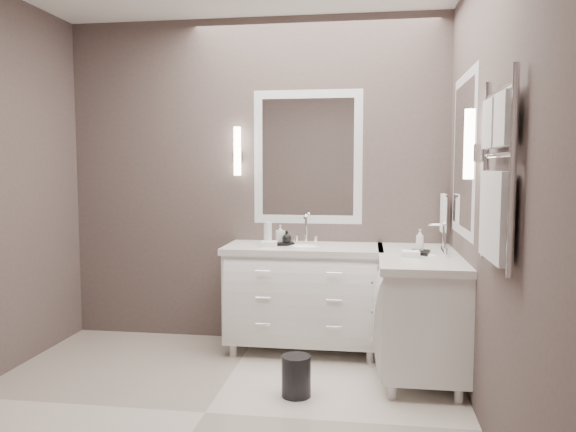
# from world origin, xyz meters

# --- Properties ---
(floor) EXTENTS (3.20, 3.00, 0.01)m
(floor) POSITION_xyz_m (0.00, 0.00, -0.01)
(floor) COLOR beige
(floor) RESTS_ON ground
(wall_back) EXTENTS (3.20, 0.01, 2.70)m
(wall_back) POSITION_xyz_m (0.00, 1.50, 1.35)
(wall_back) COLOR #4C3F3C
(wall_back) RESTS_ON floor
(wall_front) EXTENTS (3.20, 0.01, 2.70)m
(wall_front) POSITION_xyz_m (0.00, -1.50, 1.35)
(wall_front) COLOR #4C3F3C
(wall_front) RESTS_ON floor
(wall_right) EXTENTS (0.01, 3.00, 2.70)m
(wall_right) POSITION_xyz_m (1.60, 0.00, 1.35)
(wall_right) COLOR #4C3F3C
(wall_right) RESTS_ON floor
(vanity_back) EXTENTS (1.24, 0.59, 0.97)m
(vanity_back) POSITION_xyz_m (0.45, 1.23, 0.49)
(vanity_back) COLOR white
(vanity_back) RESTS_ON floor
(vanity_right) EXTENTS (0.59, 1.24, 0.97)m
(vanity_right) POSITION_xyz_m (1.33, 0.90, 0.49)
(vanity_right) COLOR white
(vanity_right) RESTS_ON floor
(mirror_back) EXTENTS (0.90, 0.02, 1.10)m
(mirror_back) POSITION_xyz_m (0.45, 1.49, 1.55)
(mirror_back) COLOR white
(mirror_back) RESTS_ON wall_back
(mirror_right) EXTENTS (0.02, 0.90, 1.10)m
(mirror_right) POSITION_xyz_m (1.59, 0.80, 1.55)
(mirror_right) COLOR white
(mirror_right) RESTS_ON wall_right
(sconce_back) EXTENTS (0.06, 0.06, 0.40)m
(sconce_back) POSITION_xyz_m (-0.13, 1.43, 1.59)
(sconce_back) COLOR white
(sconce_back) RESTS_ON wall_back
(sconce_right) EXTENTS (0.06, 0.06, 0.40)m
(sconce_right) POSITION_xyz_m (1.53, 0.22, 1.59)
(sconce_right) COLOR white
(sconce_right) RESTS_ON wall_right
(towel_bar_corner) EXTENTS (0.03, 0.22, 0.30)m
(towel_bar_corner) POSITION_xyz_m (1.54, 1.36, 1.12)
(towel_bar_corner) COLOR white
(towel_bar_corner) RESTS_ON wall_right
(towel_ladder) EXTENTS (0.06, 0.58, 0.90)m
(towel_ladder) POSITION_xyz_m (1.55, -0.40, 1.39)
(towel_ladder) COLOR white
(towel_ladder) RESTS_ON wall_right
(waste_bin) EXTENTS (0.22, 0.22, 0.26)m
(waste_bin) POSITION_xyz_m (0.51, 0.32, 0.13)
(waste_bin) COLOR black
(waste_bin) RESTS_ON floor
(amenity_tray_back) EXTENTS (0.19, 0.16, 0.02)m
(amenity_tray_back) POSITION_xyz_m (0.29, 1.23, 0.86)
(amenity_tray_back) COLOR black
(amenity_tray_back) RESTS_ON vanity_back
(amenity_tray_right) EXTENTS (0.17, 0.20, 0.03)m
(amenity_tray_right) POSITION_xyz_m (1.32, 0.90, 0.86)
(amenity_tray_right) COLOR black
(amenity_tray_right) RESTS_ON vanity_right
(water_bottle) EXTENTS (0.07, 0.07, 0.18)m
(water_bottle) POSITION_xyz_m (0.17, 1.19, 0.94)
(water_bottle) COLOR silver
(water_bottle) RESTS_ON vanity_back
(soap_bottle_a) EXTENTS (0.08, 0.08, 0.13)m
(soap_bottle_a) POSITION_xyz_m (0.26, 1.25, 0.94)
(soap_bottle_a) COLOR white
(soap_bottle_a) RESTS_ON amenity_tray_back
(soap_bottle_b) EXTENTS (0.08, 0.08, 0.10)m
(soap_bottle_b) POSITION_xyz_m (0.32, 1.20, 0.92)
(soap_bottle_b) COLOR black
(soap_bottle_b) RESTS_ON amenity_tray_back
(soap_bottle_c) EXTENTS (0.07, 0.07, 0.15)m
(soap_bottle_c) POSITION_xyz_m (1.32, 0.90, 0.95)
(soap_bottle_c) COLOR white
(soap_bottle_c) RESTS_ON amenity_tray_right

